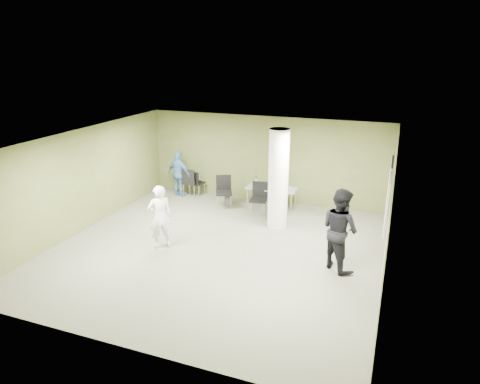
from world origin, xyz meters
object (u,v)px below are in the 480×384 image
at_px(chair_back_left, 196,181).
at_px(woman_white, 160,217).
at_px(folding_table, 271,189).
at_px(man_black, 340,229).
at_px(man_blue, 179,174).

xyz_separation_m(chair_back_left, woman_white, (0.95, -3.94, 0.31)).
bearing_deg(folding_table, chair_back_left, 172.06).
distance_m(folding_table, woman_white, 3.99).
bearing_deg(man_black, man_blue, 11.46).
xyz_separation_m(folding_table, man_blue, (-3.30, 0.16, 0.10)).
bearing_deg(man_blue, chair_back_left, -141.28).
xyz_separation_m(folding_table, woman_white, (-1.86, -3.53, 0.14)).
bearing_deg(man_black, chair_back_left, 7.40).
distance_m(folding_table, man_black, 3.98).
relative_size(folding_table, man_black, 0.80).
height_order(man_black, man_blue, man_black).
relative_size(folding_table, chair_back_left, 1.77).
relative_size(folding_table, woman_white, 0.94).
bearing_deg(man_blue, man_black, 163.23).
relative_size(man_black, man_blue, 1.23).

